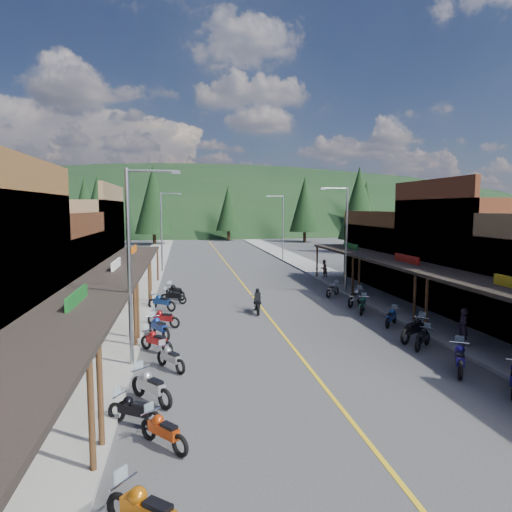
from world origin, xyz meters
name	(u,v)px	position (x,y,z in m)	size (l,w,h in m)	color
ground	(274,324)	(0.00, 0.00, 0.00)	(220.00, 220.00, 0.00)	#38383A
centerline	(234,273)	(0.00, 20.00, 0.01)	(0.15, 90.00, 0.01)	gold
sidewalk_west	(144,275)	(-8.70, 20.00, 0.07)	(3.40, 94.00, 0.15)	gray
sidewalk_east	(319,271)	(8.70, 20.00, 0.07)	(3.40, 94.00, 0.15)	gray
shop_west_2	(20,280)	(-13.75, 1.70, 2.53)	(10.90, 9.00, 6.20)	#3F2111
shop_west_3	(64,247)	(-13.78, 11.30, 3.52)	(10.90, 10.20, 8.20)	brown
shop_east_2	(482,254)	(13.78, 1.70, 3.52)	(10.90, 9.00, 8.20)	#562B19
shop_east_3	(407,255)	(13.75, 11.30, 2.53)	(10.90, 10.20, 6.20)	#4C2D16
streetlight_0	(133,258)	(-6.95, -6.00, 4.46)	(2.16, 0.18, 8.00)	gray
streetlight_1	(163,228)	(-6.95, 22.00, 4.46)	(2.16, 0.18, 8.00)	gray
streetlight_2	(345,235)	(6.95, 8.00, 4.46)	(2.16, 0.18, 8.00)	gray
streetlight_3	(282,224)	(6.95, 30.00, 4.46)	(2.16, 0.18, 8.00)	gray
ridge_hill	(197,227)	(0.00, 135.00, 0.00)	(310.00, 140.00, 60.00)	black
pine_1	(85,204)	(-24.00, 70.00, 7.24)	(5.88, 5.88, 12.50)	black
pine_2	(154,199)	(-10.00, 58.00, 7.99)	(6.72, 6.72, 14.00)	black
pine_3	(228,208)	(4.00, 66.00, 6.48)	(5.04, 5.04, 11.00)	black
pine_4	(305,204)	(18.00, 60.00, 7.24)	(5.88, 5.88, 12.50)	black
pine_5	(361,201)	(34.00, 72.00, 7.99)	(6.72, 6.72, 14.00)	black
pine_6	(430,208)	(46.00, 64.00, 6.48)	(5.04, 5.04, 11.00)	black
pine_7	(51,204)	(-32.00, 76.00, 7.24)	(5.88, 5.88, 12.50)	black
pine_8	(53,212)	(-22.00, 40.00, 5.98)	(4.48, 4.48, 10.00)	black
pine_9	(366,209)	(24.00, 45.00, 6.38)	(4.93, 4.93, 10.80)	black
pine_10	(98,206)	(-18.00, 50.00, 6.78)	(5.38, 5.38, 11.60)	black
pine_11	(359,203)	(20.00, 38.00, 7.19)	(5.82, 5.82, 12.40)	black
bike_west_1	(148,511)	(-5.72, -16.03, 0.62)	(0.72, 2.17, 1.24)	#AD590C
bike_west_2	(164,429)	(-5.57, -12.60, 0.54)	(0.63, 1.88, 1.07)	#AD350C
bike_west_3	(134,409)	(-6.47, -11.18, 0.54)	(0.62, 1.87, 1.07)	black
bike_west_4	(151,385)	(-6.09, -9.59, 0.61)	(0.71, 2.14, 1.23)	gray
bike_west_5	(171,357)	(-5.54, -6.55, 0.54)	(0.63, 1.90, 1.08)	gray
bike_west_6	(156,340)	(-6.23, -4.17, 0.57)	(0.66, 1.99, 1.14)	maroon
bike_west_7	(159,326)	(-6.24, -1.82, 0.60)	(0.70, 2.10, 1.20)	navy
bike_west_8	(163,317)	(-6.10, 0.20, 0.55)	(0.64, 1.93, 1.11)	maroon
bike_west_9	(162,301)	(-6.37, 4.36, 0.60)	(0.70, 2.10, 1.20)	navy
bike_west_10	(173,296)	(-5.68, 6.41, 0.55)	(0.64, 1.92, 1.10)	black
bike_west_11	(175,291)	(-5.58, 7.87, 0.61)	(0.71, 2.13, 1.22)	black
bike_east_4	(460,357)	(5.66, -8.66, 0.63)	(0.74, 2.22, 1.27)	navy
bike_east_5	(423,337)	(5.84, -5.54, 0.53)	(0.62, 1.86, 1.06)	black
bike_east_6	(414,328)	(6.03, -4.41, 0.66)	(0.76, 2.29, 1.31)	black
bike_east_7	(391,316)	(6.25, -1.47, 0.53)	(0.62, 1.86, 1.06)	navy
bike_east_8	(363,304)	(5.88, 1.68, 0.57)	(0.66, 1.99, 1.14)	#0D4327
bike_east_9	(355,296)	(6.24, 3.78, 0.62)	(0.73, 2.19, 1.25)	#ADAEB3
bike_east_10	(333,289)	(5.78, 7.08, 0.56)	(0.65, 1.96, 1.12)	gray
rider_on_bike	(257,303)	(-0.54, 2.72, 0.64)	(0.84, 2.14, 1.60)	black
pedestrian_east_a	(463,327)	(7.65, -5.82, 1.02)	(0.64, 0.42, 1.74)	black
pedestrian_east_b	(324,268)	(7.72, 15.40, 0.95)	(0.78, 0.45, 1.60)	brown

